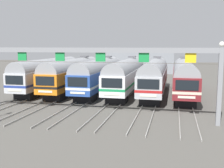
# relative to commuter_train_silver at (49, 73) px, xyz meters

# --- Properties ---
(ground_plane) EXTENTS (160.00, 160.00, 0.00)m
(ground_plane) POSITION_rel_commuter_train_silver_xyz_m (9.71, 0.01, -2.69)
(ground_plane) COLOR #4C4944
(track_bed) EXTENTS (20.93, 70.00, 0.15)m
(track_bed) POSITION_rel_commuter_train_silver_xyz_m (9.71, 17.01, -2.61)
(track_bed) COLOR gray
(track_bed) RESTS_ON ground
(commuter_train_silver) EXTENTS (2.88, 18.06, 4.77)m
(commuter_train_silver) POSITION_rel_commuter_train_silver_xyz_m (0.00, 0.00, 0.00)
(commuter_train_silver) COLOR silver
(commuter_train_silver) RESTS_ON ground
(commuter_train_orange) EXTENTS (2.88, 18.06, 5.05)m
(commuter_train_orange) POSITION_rel_commuter_train_silver_xyz_m (3.88, 0.00, 0.00)
(commuter_train_orange) COLOR orange
(commuter_train_orange) RESTS_ON ground
(commuter_train_blue) EXTENTS (2.88, 18.06, 5.05)m
(commuter_train_blue) POSITION_rel_commuter_train_silver_xyz_m (7.77, 0.00, 0.00)
(commuter_train_blue) COLOR #284C9E
(commuter_train_blue) RESTS_ON ground
(commuter_train_white) EXTENTS (2.88, 18.06, 5.05)m
(commuter_train_white) POSITION_rel_commuter_train_silver_xyz_m (11.65, 0.00, 0.00)
(commuter_train_white) COLOR white
(commuter_train_white) RESTS_ON ground
(commuter_train_stainless) EXTENTS (2.88, 18.06, 5.05)m
(commuter_train_stainless) POSITION_rel_commuter_train_silver_xyz_m (15.54, 0.00, 0.00)
(commuter_train_stainless) COLOR #B2B5BA
(commuter_train_stainless) RESTS_ON ground
(commuter_train_maroon) EXTENTS (2.88, 18.06, 5.05)m
(commuter_train_maroon) POSITION_rel_commuter_train_silver_xyz_m (19.42, 0.00, 0.00)
(commuter_train_maroon) COLOR maroon
(commuter_train_maroon) RESTS_ON ground
(catenary_gantry) EXTENTS (24.66, 0.44, 6.97)m
(catenary_gantry) POSITION_rel_commuter_train_silver_xyz_m (9.71, -13.49, 2.64)
(catenary_gantry) COLOR gray
(catenary_gantry) RESTS_ON ground
(maintenance_building) EXTENTS (19.06, 10.00, 6.15)m
(maintenance_building) POSITION_rel_commuter_train_silver_xyz_m (8.43, 33.54, 0.39)
(maintenance_building) COLOR gray
(maintenance_building) RESTS_ON ground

